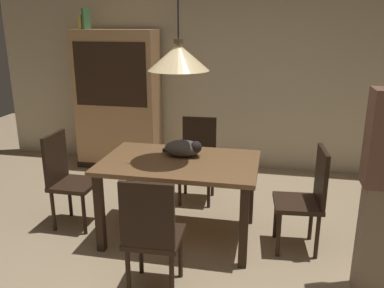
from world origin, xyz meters
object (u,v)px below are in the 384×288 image
object	(u,v)px
book_yellow_short	(83,22)
dining_table	(180,171)
pendant_lamp	(179,57)
book_green_slim	(86,19)
hutch_bookcase	(118,103)
chair_near_front	(152,232)
cat_sleeping	(184,148)
chair_left_side	(67,176)
chair_far_back	(198,155)
chair_right_side	(307,195)

from	to	relation	value
book_yellow_short	dining_table	bearing A→B (deg)	-45.89
pendant_lamp	book_green_slim	size ratio (longest dim) A/B	5.00
pendant_lamp	hutch_bookcase	xyz separation A→B (m)	(-1.28, 1.76, -0.77)
chair_near_front	cat_sleeping	size ratio (longest dim) A/B	2.38
chair_left_side	book_green_slim	size ratio (longest dim) A/B	3.58
chair_far_back	hutch_bookcase	world-z (taller)	hutch_bookcase
hutch_bookcase	book_green_slim	world-z (taller)	book_green_slim
chair_left_side	chair_far_back	size ratio (longest dim) A/B	1.00
chair_right_side	chair_near_front	xyz separation A→B (m)	(-1.12, -0.88, 0.00)
cat_sleeping	hutch_bookcase	bearing A→B (deg)	128.39
chair_right_side	pendant_lamp	world-z (taller)	pendant_lamp
dining_table	chair_near_front	distance (m)	0.89
dining_table	chair_left_side	xyz separation A→B (m)	(-1.13, 0.00, -0.14)
pendant_lamp	hutch_bookcase	size ratio (longest dim) A/B	0.70
cat_sleeping	book_green_slim	size ratio (longest dim) A/B	1.51
chair_left_side	pendant_lamp	bearing A→B (deg)	-0.04
chair_left_side	pendant_lamp	world-z (taller)	pendant_lamp
chair_far_back	book_green_slim	world-z (taller)	book_green_slim
dining_table	cat_sleeping	world-z (taller)	cat_sleeping
chair_near_front	book_yellow_short	world-z (taller)	book_yellow_short
chair_near_front	chair_far_back	size ratio (longest dim) A/B	1.00
dining_table	cat_sleeping	bearing A→B (deg)	85.09
cat_sleeping	dining_table	bearing A→B (deg)	-94.91
dining_table	chair_right_side	bearing A→B (deg)	0.34
dining_table	hutch_bookcase	size ratio (longest dim) A/B	0.76
chair_left_side	chair_near_front	xyz separation A→B (m)	(1.13, -0.88, 0.00)
cat_sleeping	hutch_bookcase	size ratio (longest dim) A/B	0.21
chair_far_back	pendant_lamp	world-z (taller)	pendant_lamp
chair_right_side	chair_left_side	bearing A→B (deg)	-179.85
chair_right_side	chair_far_back	size ratio (longest dim) A/B	1.00
dining_table	chair_far_back	bearing A→B (deg)	90.13
chair_left_side	book_green_slim	distance (m)	2.35
dining_table	book_green_slim	distance (m)	2.76
chair_near_front	chair_far_back	bearing A→B (deg)	90.17
chair_far_back	book_yellow_short	xyz separation A→B (m)	(-1.70, 0.88, 1.43)
book_yellow_short	hutch_bookcase	bearing A→B (deg)	-0.20
cat_sleeping	book_green_slim	world-z (taller)	book_green_slim
dining_table	chair_near_front	bearing A→B (deg)	-89.79
chair_right_side	cat_sleeping	world-z (taller)	chair_right_side
chair_far_back	pendant_lamp	bearing A→B (deg)	-89.87
hutch_bookcase	chair_near_front	bearing A→B (deg)	-64.10
chair_right_side	book_yellow_short	distance (m)	3.62
dining_table	chair_far_back	distance (m)	0.89
pendant_lamp	hutch_bookcase	distance (m)	2.30
chair_near_front	hutch_bookcase	distance (m)	2.95
chair_near_front	pendant_lamp	size ratio (longest dim) A/B	0.72
hutch_bookcase	book_yellow_short	distance (m)	1.13
chair_near_front	dining_table	bearing A→B (deg)	90.21
book_yellow_short	book_green_slim	bearing A→B (deg)	0.00
dining_table	chair_right_side	world-z (taller)	chair_right_side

